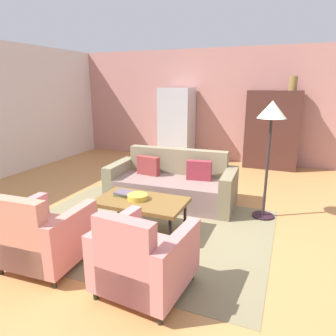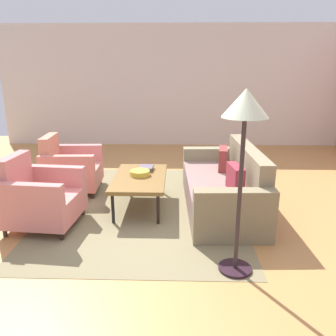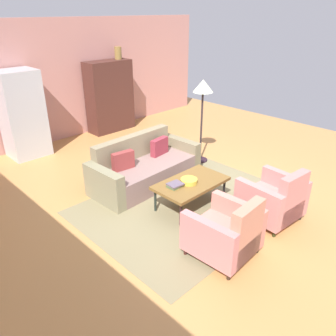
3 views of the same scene
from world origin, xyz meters
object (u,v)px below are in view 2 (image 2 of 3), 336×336
Objects in this scene: book_stack at (146,168)px; coffee_table at (140,179)px; armchair_left at (69,170)px; floor_lamp at (244,122)px; fruit_bowl at (140,173)px; armchair_right at (39,199)px; couch at (226,188)px.

coffee_table is at bearing -12.35° from book_stack.
armchair_left is at bearing -103.63° from book_stack.
floor_lamp reaches higher than armchair_left.
floor_lamp is at bearing 34.78° from fruit_bowl.
armchair_right is at bearing -62.99° from coffee_table.
armchair_right is at bearing 101.92° from couch.
couch is 2.43m from armchair_left.
armchair_left is 3.62× the size of book_stack.
coffee_table is 4.41× the size of fruit_bowl.
fruit_bowl reaches higher than coffee_table.
book_stack is 2.28m from floor_lamp.
floor_lamp is (2.10, 2.25, 1.10)m from armchair_left.
couch is 2.43× the size of armchair_left.
coffee_table is 1.31m from armchair_left.
couch is 1.17m from book_stack.
couch reaches higher than coffee_table.
book_stack is at bearing 72.95° from couch.
fruit_bowl is 1.12× the size of book_stack.
book_stack is (-0.29, -1.12, 0.18)m from couch.
couch reaches higher than book_stack.
book_stack is at bearing -150.63° from floor_lamp.
coffee_table is at bearing 87.84° from couch.
coffee_table is 1.36× the size of armchair_left.
armchair_left is at bearing 73.52° from couch.
couch is at bearing 75.28° from book_stack.
book_stack is (-0.30, 0.07, 0.07)m from coffee_table.
armchair_left is (-0.60, -1.17, -0.06)m from coffee_table.
armchair_left reaches higher than couch.
armchair_left and armchair_right have the same top height.
armchair_left is at bearing -133.09° from floor_lamp.
coffee_table is (0.00, -1.19, 0.12)m from couch.
coffee_table is 1.36× the size of armchair_right.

